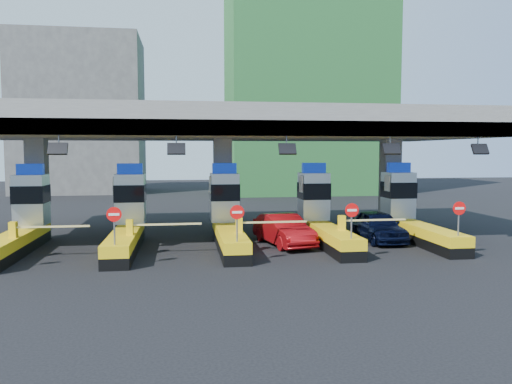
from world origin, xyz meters
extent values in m
plane|color=black|center=(0.00, 0.00, 0.00)|extent=(120.00, 120.00, 0.00)
cube|color=slate|center=(0.00, 3.00, 6.25)|extent=(28.00, 12.00, 1.50)
cube|color=#4C4C49|center=(0.00, -2.70, 5.85)|extent=(28.00, 0.60, 0.70)
cube|color=slate|center=(-10.00, 3.00, 2.75)|extent=(1.00, 1.00, 5.50)
cube|color=slate|center=(0.00, 3.00, 2.75)|extent=(1.00, 1.00, 5.50)
cube|color=slate|center=(10.00, 3.00, 2.75)|extent=(1.00, 1.00, 5.50)
cylinder|color=slate|center=(-7.50, -2.70, 5.25)|extent=(0.06, 0.06, 0.50)
cube|color=black|center=(-7.50, -2.90, 4.90)|extent=(0.80, 0.38, 0.54)
cylinder|color=slate|center=(-2.50, -2.70, 5.25)|extent=(0.06, 0.06, 0.50)
cube|color=black|center=(-2.50, -2.90, 4.90)|extent=(0.80, 0.38, 0.54)
cylinder|color=slate|center=(2.50, -2.70, 5.25)|extent=(0.06, 0.06, 0.50)
cube|color=black|center=(2.50, -2.90, 4.90)|extent=(0.80, 0.38, 0.54)
cylinder|color=slate|center=(7.50, -2.70, 5.25)|extent=(0.06, 0.06, 0.50)
cube|color=black|center=(7.50, -2.90, 4.90)|extent=(0.80, 0.38, 0.54)
cylinder|color=slate|center=(12.00, -2.70, 5.25)|extent=(0.06, 0.06, 0.50)
cube|color=black|center=(12.00, -2.90, 4.90)|extent=(0.80, 0.38, 0.54)
cube|color=black|center=(-10.00, -1.00, 0.25)|extent=(1.20, 8.00, 0.50)
cube|color=#E5B70C|center=(-10.00, -1.00, 0.75)|extent=(1.20, 8.00, 0.50)
cube|color=#9EA3A8|center=(-10.00, 1.80, 2.30)|extent=(1.50, 1.50, 2.60)
cube|color=black|center=(-10.00, 1.78, 2.60)|extent=(1.56, 1.56, 0.90)
cube|color=#0C2DBF|center=(-10.00, 1.80, 3.88)|extent=(1.30, 0.35, 0.55)
cube|color=white|center=(-10.80, 1.50, 3.00)|extent=(0.06, 0.70, 0.90)
cube|color=#E5B70C|center=(-9.65, -2.20, 1.35)|extent=(0.30, 0.35, 0.70)
cube|color=white|center=(-8.00, -2.20, 1.45)|extent=(3.20, 0.08, 0.08)
cube|color=black|center=(-5.00, -1.00, 0.25)|extent=(1.20, 8.00, 0.50)
cube|color=#E5B70C|center=(-5.00, -1.00, 0.75)|extent=(1.20, 8.00, 0.50)
cube|color=#9EA3A8|center=(-5.00, 1.80, 2.30)|extent=(1.50, 1.50, 2.60)
cube|color=black|center=(-5.00, 1.78, 2.60)|extent=(1.56, 1.56, 0.90)
cube|color=#0C2DBF|center=(-5.00, 1.80, 3.88)|extent=(1.30, 0.35, 0.55)
cube|color=white|center=(-5.80, 1.50, 3.00)|extent=(0.06, 0.70, 0.90)
cylinder|color=slate|center=(-5.00, -4.60, 1.65)|extent=(0.07, 0.07, 1.30)
cylinder|color=red|center=(-5.00, -4.63, 2.25)|extent=(0.60, 0.04, 0.60)
cube|color=white|center=(-5.00, -4.65, 2.25)|extent=(0.42, 0.02, 0.10)
cube|color=#E5B70C|center=(-4.65, -2.20, 1.35)|extent=(0.30, 0.35, 0.70)
cube|color=white|center=(-3.00, -2.20, 1.45)|extent=(3.20, 0.08, 0.08)
cube|color=black|center=(0.00, -1.00, 0.25)|extent=(1.20, 8.00, 0.50)
cube|color=#E5B70C|center=(0.00, -1.00, 0.75)|extent=(1.20, 8.00, 0.50)
cube|color=#9EA3A8|center=(0.00, 1.80, 2.30)|extent=(1.50, 1.50, 2.60)
cube|color=black|center=(0.00, 1.78, 2.60)|extent=(1.56, 1.56, 0.90)
cube|color=#0C2DBF|center=(0.00, 1.80, 3.88)|extent=(1.30, 0.35, 0.55)
cube|color=white|center=(-0.80, 1.50, 3.00)|extent=(0.06, 0.70, 0.90)
cylinder|color=slate|center=(0.00, -4.60, 1.65)|extent=(0.07, 0.07, 1.30)
cylinder|color=red|center=(0.00, -4.63, 2.25)|extent=(0.60, 0.04, 0.60)
cube|color=white|center=(0.00, -4.65, 2.25)|extent=(0.42, 0.02, 0.10)
cube|color=#E5B70C|center=(0.35, -2.20, 1.35)|extent=(0.30, 0.35, 0.70)
cube|color=white|center=(2.00, -2.20, 1.45)|extent=(3.20, 0.08, 0.08)
cube|color=black|center=(5.00, -1.00, 0.25)|extent=(1.20, 8.00, 0.50)
cube|color=#E5B70C|center=(5.00, -1.00, 0.75)|extent=(1.20, 8.00, 0.50)
cube|color=#9EA3A8|center=(5.00, 1.80, 2.30)|extent=(1.50, 1.50, 2.60)
cube|color=black|center=(5.00, 1.78, 2.60)|extent=(1.56, 1.56, 0.90)
cube|color=#0C2DBF|center=(5.00, 1.80, 3.88)|extent=(1.30, 0.35, 0.55)
cube|color=white|center=(4.20, 1.50, 3.00)|extent=(0.06, 0.70, 0.90)
cylinder|color=slate|center=(5.00, -4.60, 1.65)|extent=(0.07, 0.07, 1.30)
cylinder|color=red|center=(5.00, -4.63, 2.25)|extent=(0.60, 0.04, 0.60)
cube|color=white|center=(5.00, -4.65, 2.25)|extent=(0.42, 0.02, 0.10)
cube|color=#E5B70C|center=(5.35, -2.20, 1.35)|extent=(0.30, 0.35, 0.70)
cube|color=white|center=(7.00, -2.20, 1.45)|extent=(3.20, 0.08, 0.08)
cube|color=black|center=(10.00, -1.00, 0.25)|extent=(1.20, 8.00, 0.50)
cube|color=#E5B70C|center=(10.00, -1.00, 0.75)|extent=(1.20, 8.00, 0.50)
cube|color=#9EA3A8|center=(10.00, 1.80, 2.30)|extent=(1.50, 1.50, 2.60)
cube|color=black|center=(10.00, 1.78, 2.60)|extent=(1.56, 1.56, 0.90)
cube|color=#0C2DBF|center=(10.00, 1.80, 3.88)|extent=(1.30, 0.35, 0.55)
cube|color=white|center=(9.20, 1.50, 3.00)|extent=(0.06, 0.70, 0.90)
cylinder|color=slate|center=(10.00, -4.60, 1.65)|extent=(0.07, 0.07, 1.30)
cylinder|color=red|center=(10.00, -4.63, 2.25)|extent=(0.60, 0.04, 0.60)
cube|color=white|center=(10.00, -4.65, 2.25)|extent=(0.42, 0.02, 0.10)
cube|color=#E5B70C|center=(10.35, -2.20, 1.35)|extent=(0.30, 0.35, 0.70)
cube|color=white|center=(12.00, -2.20, 1.45)|extent=(3.20, 0.08, 0.08)
cube|color=#1E5926|center=(12.00, 32.00, 14.00)|extent=(18.00, 12.00, 28.00)
cube|color=#4C4C49|center=(-14.00, 36.00, 9.00)|extent=(14.00, 10.00, 18.00)
imported|color=black|center=(8.09, -0.01, 0.81)|extent=(1.96, 4.77, 1.62)
imported|color=maroon|center=(2.84, -0.46, 0.79)|extent=(2.64, 5.04, 1.58)
camera|label=1|loc=(-2.21, -25.24, 4.78)|focal=35.00mm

